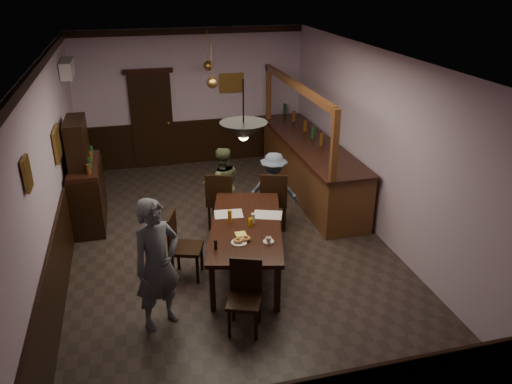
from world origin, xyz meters
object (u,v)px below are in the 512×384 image
object	(u,v)px
dining_table	(246,228)
pendant_iron	(244,132)
chair_far_left	(220,199)
chair_near	(245,292)
soda_can	(251,222)
bar_counter	(310,165)
pendant_brass_mid	(212,83)
person_seated_right	(274,188)
person_seated_left	(222,185)
chair_far_right	(274,198)
coffee_cup	(268,240)
person_standing	(157,265)
sideboard	(86,183)
chair_side	(181,243)
pendant_brass_far	(208,66)

from	to	relation	value
dining_table	pendant_iron	xyz separation A→B (m)	(-0.20, -0.77, 1.71)
chair_far_left	chair_near	world-z (taller)	chair_far_left
soda_can	bar_counter	world-z (taller)	bar_counter
soda_can	pendant_brass_mid	size ratio (longest dim) A/B	0.15
dining_table	soda_can	distance (m)	0.15
bar_counter	pendant_iron	world-z (taller)	pendant_iron
chair_far_left	person_seated_right	xyz separation A→B (m)	(0.95, 0.05, 0.07)
person_seated_left	chair_far_right	bearing A→B (deg)	148.23
dining_table	pendant_brass_mid	world-z (taller)	pendant_brass_mid
coffee_cup	bar_counter	size ratio (longest dim) A/B	0.02
person_seated_right	pendant_brass_mid	bearing A→B (deg)	-24.87
person_standing	person_seated_left	bearing A→B (deg)	34.92
person_seated_left	coffee_cup	xyz separation A→B (m)	(0.21, -2.22, 0.11)
person_seated_right	pendant_brass_mid	distance (m)	2.13
chair_far_right	person_standing	distance (m)	2.94
chair_near	sideboard	distance (m)	3.98
coffee_cup	chair_side	bearing A→B (deg)	164.39
person_standing	coffee_cup	xyz separation A→B (m)	(1.49, 0.35, -0.06)
person_standing	soda_can	bearing A→B (deg)	4.02
person_standing	pendant_brass_mid	xyz separation A→B (m)	(1.31, 3.38, 1.44)
chair_far_right	sideboard	size ratio (longest dim) A/B	0.56
chair_side	soda_can	distance (m)	1.04
person_seated_right	chair_near	bearing A→B (deg)	93.14
pendant_brass_mid	pendant_brass_far	size ratio (longest dim) A/B	1.00
coffee_cup	soda_can	bearing A→B (deg)	116.69
chair_side	soda_can	bearing A→B (deg)	-78.15
coffee_cup	pendant_brass_mid	xyz separation A→B (m)	(-0.18, 3.03, 1.50)
pendant_brass_far	person_standing	bearing A→B (deg)	-106.73
person_seated_right	coffee_cup	xyz separation A→B (m)	(-0.66, -1.99, 0.16)
person_seated_left	chair_near	bearing A→B (deg)	85.05
chair_near	person_seated_left	world-z (taller)	person_seated_left
person_seated_left	pendant_brass_far	world-z (taller)	pendant_brass_far
soda_can	pendant_iron	size ratio (longest dim) A/B	0.17
chair_far_left	chair_far_right	distance (m)	0.90
chair_far_right	person_standing	size ratio (longest dim) A/B	0.61
sideboard	pendant_iron	size ratio (longest dim) A/B	2.62
chair_far_right	chair_far_left	bearing A→B (deg)	4.28
chair_near	pendant_brass_mid	size ratio (longest dim) A/B	1.14
pendant_brass_mid	chair_near	bearing A→B (deg)	-94.72
chair_far_left	person_standing	distance (m)	2.60
chair_near	coffee_cup	distance (m)	0.89
chair_far_left	pendant_brass_far	distance (m)	3.26
chair_far_left	pendant_brass_far	world-z (taller)	pendant_brass_far
chair_side	coffee_cup	bearing A→B (deg)	-101.80
chair_far_left	bar_counter	size ratio (longest dim) A/B	0.26
pendant_iron	pendant_brass_far	xyz separation A→B (m)	(0.38, 4.86, -0.09)
dining_table	person_seated_right	distance (m)	1.61
chair_far_right	chair_side	world-z (taller)	chair_far_right
soda_can	pendant_brass_far	distance (m)	4.42
person_seated_right	pendant_iron	bearing A→B (deg)	91.02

